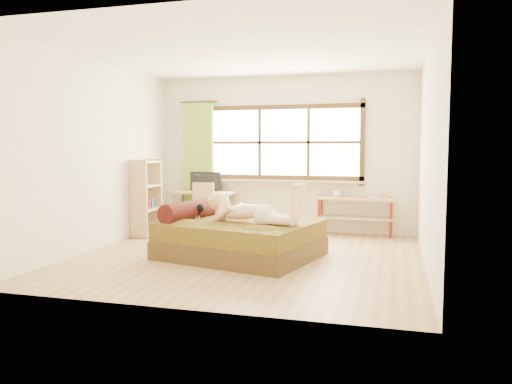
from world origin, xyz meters
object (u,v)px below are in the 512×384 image
(bookshelf, at_px, (146,197))
(pipe_shelf, at_px, (356,208))
(chair, at_px, (201,205))
(woman, at_px, (250,201))
(bed, at_px, (237,237))
(kitten, at_px, (193,210))
(desk, at_px, (204,196))

(bookshelf, bearing_deg, pipe_shelf, 16.14)
(chair, bearing_deg, bookshelf, -148.68)
(woman, bearing_deg, bed, 176.46)
(kitten, bearing_deg, pipe_shelf, 57.41)
(bed, bearing_deg, bookshelf, 163.92)
(desk, relative_size, chair, 1.28)
(bed, height_order, woman, woman)
(kitten, distance_m, chair, 1.57)
(pipe_shelf, bearing_deg, bookshelf, -162.30)
(bed, relative_size, pipe_shelf, 1.74)
(woman, xyz_separation_m, pipe_shelf, (1.21, 2.13, -0.30))
(desk, bearing_deg, bed, -56.61)
(chair, xyz_separation_m, bookshelf, (-0.79, -0.46, 0.16))
(pipe_shelf, height_order, bookshelf, bookshelf)
(bed, bearing_deg, kitten, -173.66)
(pipe_shelf, distance_m, bookshelf, 3.48)
(desk, bearing_deg, woman, -53.56)
(desk, height_order, pipe_shelf, pipe_shelf)
(kitten, distance_m, bookshelf, 1.63)
(woman, height_order, desk, woman)
(chair, bearing_deg, woman, -49.91)
(woman, height_order, kitten, woman)
(chair, relative_size, bookshelf, 0.69)
(desk, height_order, chair, chair)
(desk, xyz_separation_m, bookshelf, (-0.68, -0.84, 0.04))
(chair, bearing_deg, desk, 105.93)
(kitten, height_order, desk, kitten)
(kitten, bearing_deg, bookshelf, 154.74)
(bed, distance_m, bookshelf, 2.26)
(kitten, height_order, bookshelf, bookshelf)
(woman, bearing_deg, kitten, -175.94)
(woman, bearing_deg, chair, 143.21)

